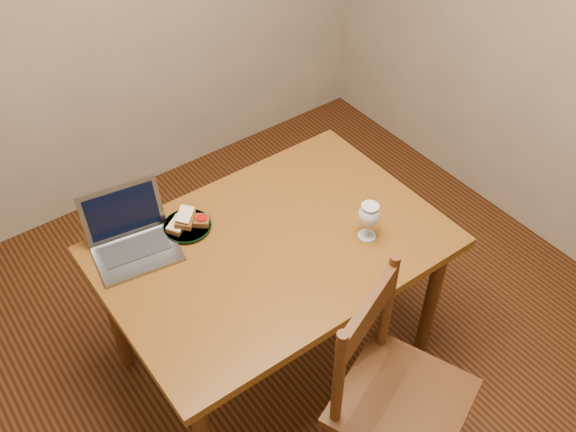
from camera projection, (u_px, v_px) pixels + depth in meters
floor at (295, 369)px, 2.94m from camera, size 3.20×3.20×0.02m
table at (274, 258)px, 2.53m from camera, size 1.30×0.90×0.74m
chair at (397, 390)px, 2.25m from camera, size 0.58×0.57×0.49m
plate at (187, 227)px, 2.53m from camera, size 0.19×0.19×0.02m
sandwich_cheese at (178, 224)px, 2.51m from camera, size 0.11×0.10×0.03m
sandwich_tomato at (196, 220)px, 2.52m from camera, size 0.12×0.12×0.03m
sandwich_top at (185, 217)px, 2.50m from camera, size 0.12×0.12×0.03m
milk_glass at (368, 221)px, 2.45m from camera, size 0.08×0.08×0.16m
laptop at (130, 234)px, 2.43m from camera, size 0.35×0.33×0.22m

